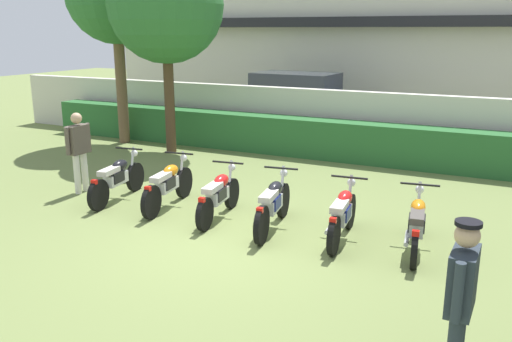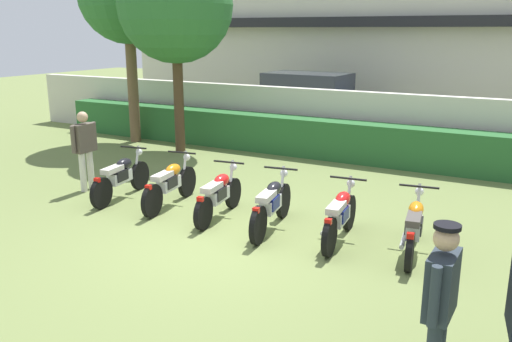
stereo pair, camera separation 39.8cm
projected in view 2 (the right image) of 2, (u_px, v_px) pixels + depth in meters
name	position (u px, v px, depth m)	size (l,w,h in m)	color
ground	(218.00, 241.00, 8.60)	(60.00, 60.00, 0.00)	olive
building	(434.00, 27.00, 21.04)	(24.65, 6.50, 6.75)	beige
compound_wall	(359.00, 124.00, 14.23)	(23.42, 0.30, 1.71)	beige
hedge_row	(349.00, 141.00, 13.73)	(18.73, 0.70, 1.01)	#28602D
parked_car	(311.00, 102.00, 17.90)	(4.58, 2.24, 1.89)	navy
tree_far_side	(175.00, 6.00, 13.98)	(3.03, 3.03, 5.41)	#4C3823
motorcycle_in_row_0	(121.00, 177.00, 10.65)	(0.60, 1.93, 0.96)	black
motorcycle_in_row_1	(170.00, 183.00, 10.16)	(0.60, 1.95, 0.97)	black
motorcycle_in_row_2	(219.00, 194.00, 9.53)	(0.60, 1.82, 0.94)	black
motorcycle_in_row_3	(271.00, 204.00, 8.95)	(0.60, 1.94, 0.97)	black
motorcycle_in_row_4	(340.00, 215.00, 8.44)	(0.60, 1.81, 0.96)	black
motorcycle_in_row_5	(414.00, 226.00, 8.00)	(0.60, 1.86, 0.94)	black
inspector_person	(85.00, 144.00, 11.08)	(0.22, 0.67, 1.66)	silver
officer_0	(441.00, 297.00, 4.73)	(0.23, 0.67, 1.67)	#28333D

